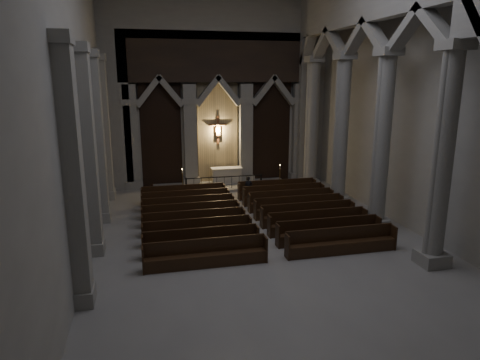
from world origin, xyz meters
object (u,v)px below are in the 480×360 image
Objects in this scene: altar at (227,175)px; pews at (249,217)px; altar_rail at (224,181)px; worshipper at (248,188)px; candle_stand_right at (280,182)px; candle_stand_left at (183,186)px.

altar is 7.68m from pews.
altar is at bearing 73.12° from altar_rail.
worshipper is (1.01, -2.04, 0.04)m from altar_rail.
altar_rail is 3.07× the size of candle_stand_right.
altar_rail is 3.62× the size of worshipper.
pews is (2.53, -6.37, -0.07)m from candle_stand_left.
pews is at bearing -90.00° from altar_rail.
candle_stand_right is (6.00, -0.38, 0.02)m from candle_stand_left.
candle_stand_right is at bearing -3.63° from candle_stand_left.
altar is 3.23m from candle_stand_left.
candle_stand_left is at bearing 111.65° from pews.
candle_stand_left is 0.15× the size of pews.
candle_stand_left reaches higher than altar_rail.
candle_stand_left is at bearing -156.37° from altar.
candle_stand_left reaches higher than worshipper.
pews is at bearing -68.35° from candle_stand_left.
candle_stand_left is at bearing 165.97° from worshipper.
altar is 0.20× the size of pews.
altar_rail is 3.21× the size of candle_stand_left.
candle_stand_right reaches higher than altar_rail.
candle_stand_right is at bearing 52.51° from worshipper.
altar is 0.42× the size of altar_rail.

